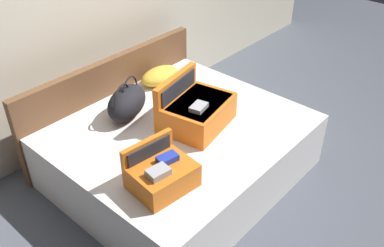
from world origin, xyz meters
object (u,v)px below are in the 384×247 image
Objects in this scene: duffel_bag at (127,102)px; pillow_near_headboard at (160,76)px; bed at (181,151)px; hard_case_large at (196,110)px; hard_case_medium at (162,174)px.

duffel_bag is 1.28× the size of pillow_near_headboard.
hard_case_large is (0.12, -0.07, 0.41)m from bed.
hard_case_large is 0.84m from pillow_near_headboard.
bed is 3.04× the size of hard_case_large.
hard_case_large is 0.82m from hard_case_medium.
hard_case_medium is (-0.63, -0.40, 0.38)m from bed.
hard_case_large is 1.43× the size of hard_case_medium.
pillow_near_headboard is at bearing 19.38° from duffel_bag.
duffel_bag is (0.45, 0.88, 0.03)m from hard_case_medium.
pillow_near_headboard is (0.63, 0.22, -0.06)m from duffel_bag.
hard_case_large is 1.20× the size of duffel_bag.
hard_case_large is at bearing -29.35° from bed.
pillow_near_headboard is at bearing 56.40° from hard_case_large.
duffel_bag is at bearing 69.50° from hard_case_medium.
hard_case_medium is 0.99m from duffel_bag.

